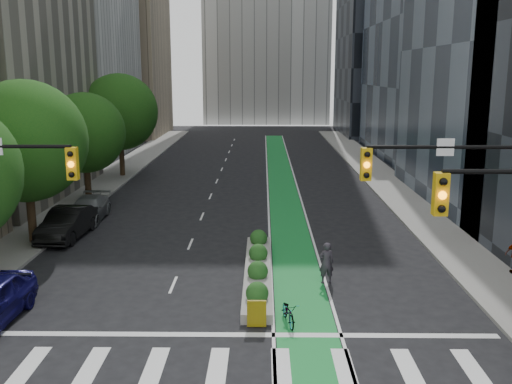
{
  "coord_description": "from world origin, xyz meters",
  "views": [
    {
      "loc": [
        1.41,
        -17.47,
        9.15
      ],
      "look_at": [
        1.06,
        11.49,
        3.0
      ],
      "focal_mm": 40.0,
      "sensor_mm": 36.0,
      "label": 1
    }
  ],
  "objects_px": {
    "parked_car_left_mid": "(67,223)",
    "median_planter": "(258,269)",
    "cyclist": "(326,263)",
    "parked_car_left_far": "(88,209)",
    "bicycle": "(289,312)"
  },
  "relations": [
    {
      "from": "parked_car_left_mid",
      "to": "parked_car_left_far",
      "type": "xyz_separation_m",
      "value": [
        0.0,
        3.86,
        -0.12
      ]
    },
    {
      "from": "cyclist",
      "to": "parked_car_left_mid",
      "type": "relative_size",
      "value": 0.36
    },
    {
      "from": "median_planter",
      "to": "parked_car_left_mid",
      "type": "distance_m",
      "value": 12.3
    },
    {
      "from": "median_planter",
      "to": "bicycle",
      "type": "xyz_separation_m",
      "value": [
        1.17,
        -4.86,
        0.07
      ]
    },
    {
      "from": "bicycle",
      "to": "cyclist",
      "type": "height_order",
      "value": "cyclist"
    },
    {
      "from": "parked_car_left_mid",
      "to": "parked_car_left_far",
      "type": "bearing_deg",
      "value": 93.18
    },
    {
      "from": "parked_car_left_mid",
      "to": "median_planter",
      "type": "bearing_deg",
      "value": -26.28
    },
    {
      "from": "cyclist",
      "to": "parked_car_left_mid",
      "type": "xyz_separation_m",
      "value": [
        -13.7,
        6.78,
        -0.08
      ]
    },
    {
      "from": "median_planter",
      "to": "cyclist",
      "type": "distance_m",
      "value": 3.14
    },
    {
      "from": "parked_car_left_mid",
      "to": "parked_car_left_far",
      "type": "height_order",
      "value": "parked_car_left_mid"
    },
    {
      "from": "bicycle",
      "to": "parked_car_left_far",
      "type": "bearing_deg",
      "value": 118.24
    },
    {
      "from": "median_planter",
      "to": "bicycle",
      "type": "height_order",
      "value": "median_planter"
    },
    {
      "from": "cyclist",
      "to": "parked_car_left_far",
      "type": "distance_m",
      "value": 17.35
    },
    {
      "from": "parked_car_left_far",
      "to": "median_planter",
      "type": "bearing_deg",
      "value": -44.53
    },
    {
      "from": "median_planter",
      "to": "parked_car_left_mid",
      "type": "bearing_deg",
      "value": 150.54
    }
  ]
}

